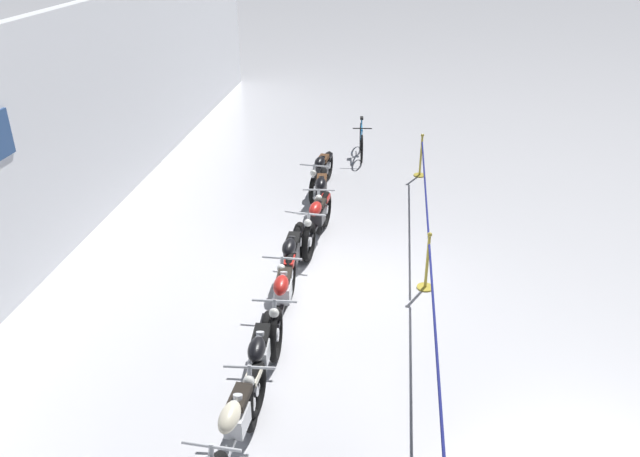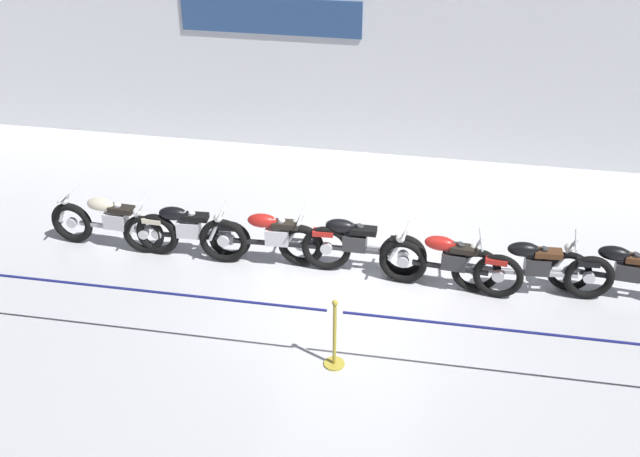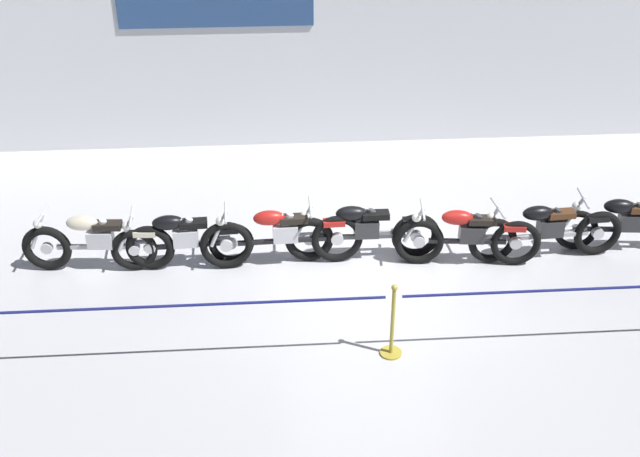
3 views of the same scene
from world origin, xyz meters
name	(u,v)px [view 2 (image 2 of 3)]	position (x,y,z in m)	size (l,w,h in m)	color
ground_plane	(349,297)	(0.00, 0.00, 0.00)	(120.00, 120.00, 0.00)	silver
back_wall	(390,51)	(-0.01, 5.12, 2.10)	(28.00, 0.29, 4.20)	white
motorcycle_cream_0	(113,223)	(-3.97, 0.72, 0.46)	(2.23, 0.62, 0.94)	black
motorcycle_black_1	(185,231)	(-2.75, 0.71, 0.45)	(2.09, 0.62, 0.91)	black
motorcycle_red_2	(274,239)	(-1.29, 0.66, 0.49)	(2.41, 0.62, 0.97)	black
motorcycle_black_3	(351,245)	(-0.09, 0.73, 0.46)	(2.33, 0.62, 0.94)	black
motorcycle_red_4	(450,263)	(1.44, 0.48, 0.48)	(2.16, 0.62, 0.95)	black
motorcycle_black_5	(532,268)	(2.64, 0.56, 0.47)	(2.38, 0.62, 0.95)	black
motorcycle_black_6	(623,272)	(3.94, 0.71, 0.46)	(2.18, 0.62, 0.91)	black
stanchion_far_left	(224,308)	(-1.45, -1.54, 0.74)	(10.40, 0.28, 1.05)	gold
stanchion_mid_left	(335,343)	(0.03, -1.54, 0.36)	(0.28, 0.28, 1.05)	gold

